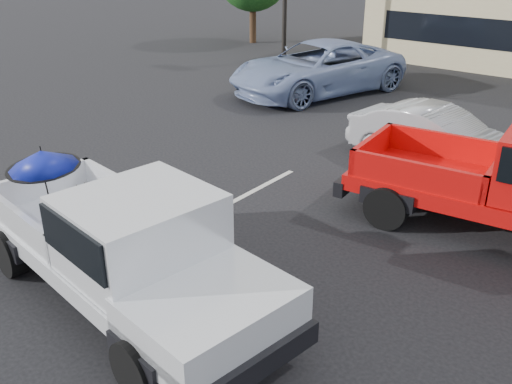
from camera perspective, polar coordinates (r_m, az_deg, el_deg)
ground at (r=8.24m, az=2.77°, el=-12.39°), size 90.00×90.00×0.00m
stripe_left at (r=11.18m, az=-3.80°, el=-1.76°), size 0.12×5.00×0.01m
silver_pickup at (r=8.01m, az=-12.37°, el=-5.20°), size 5.91×2.77×2.06m
silver_sedan at (r=13.73m, az=17.57°, el=5.22°), size 4.20×1.89×1.34m
blue_suv at (r=19.42m, az=6.15°, el=12.22°), size 4.48×6.66×1.70m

